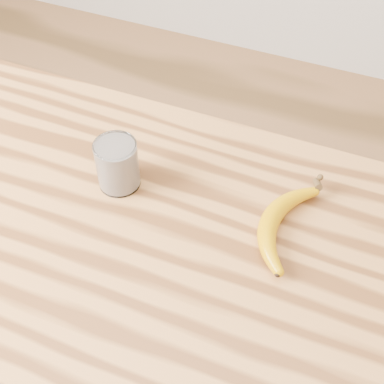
% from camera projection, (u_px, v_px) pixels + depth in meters
% --- Properties ---
extents(table, '(1.20, 0.80, 0.90)m').
position_uv_depth(table, '(90.00, 294.00, 0.96)').
color(table, '#B6783B').
rests_on(table, ground).
extents(smoothie_glass, '(0.08, 0.08, 0.09)m').
position_uv_depth(smoothie_glass, '(117.00, 164.00, 0.93)').
color(smoothie_glass, white).
rests_on(smoothie_glass, table).
extents(banana, '(0.12, 0.28, 0.03)m').
position_uv_depth(banana, '(270.00, 219.00, 0.89)').
color(banana, '#C58A00').
rests_on(banana, table).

